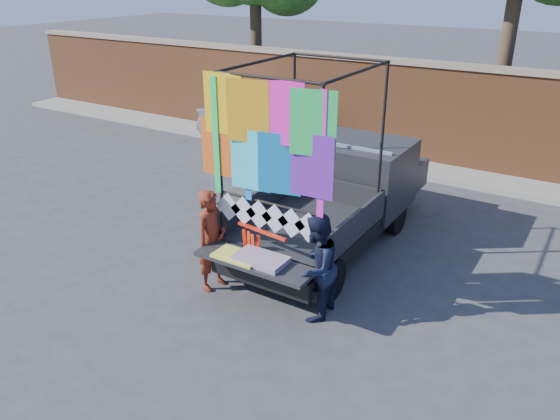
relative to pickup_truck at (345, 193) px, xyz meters
The scene contains 8 objects.
ground 2.23m from the pickup_truck, 80.68° to the right, with size 90.00×90.00×0.00m, color #38383A.
brick_wall 5.00m from the pickup_truck, 86.16° to the left, with size 30.00×0.45×2.61m.
curb 4.35m from the pickup_truck, 85.53° to the left, with size 30.00×1.20×0.12m, color gray.
pickup_truck is the anchor object (origin of this frame).
sedan 5.92m from the pickup_truck, 137.53° to the left, with size 1.44×4.13×1.36m, color silver.
woman 2.94m from the pickup_truck, 108.45° to the right, with size 0.60×0.39×1.64m, color maroon.
man 2.79m from the pickup_truck, 72.80° to the right, with size 0.78×0.61×1.61m, color black.
streamer_bundle 2.75m from the pickup_truck, 93.20° to the right, with size 0.90×0.16×0.63m.
Camera 1 is at (3.61, -6.60, 4.65)m, focal length 35.00 mm.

